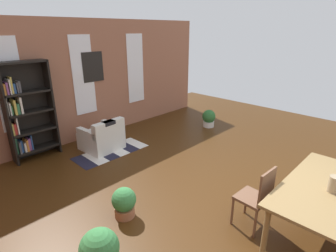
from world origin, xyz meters
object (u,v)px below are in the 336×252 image
armchair_white (102,138)px  potted_plant_window (100,250)px  potted_plant_by_shelf (124,202)px  dining_table (333,195)px  potted_plant_corner (209,118)px  bookshelf_tall (26,113)px  vase_on_table (334,184)px  dining_chair_far_left (257,196)px

armchair_white → potted_plant_window: armchair_white is taller
potted_plant_by_shelf → potted_plant_window: bearing=-142.6°
armchair_white → potted_plant_by_shelf: (-1.10, -2.28, -0.03)m
dining_table → potted_plant_window: (-2.35, 1.68, -0.37)m
armchair_white → potted_plant_by_shelf: 2.54m
armchair_white → potted_plant_corner: (2.97, -0.88, -0.02)m
dining_table → bookshelf_tall: (-1.76, 5.27, 0.34)m
potted_plant_corner → armchair_white: bearing=163.5°
armchair_white → potted_plant_corner: size_ratio=1.72×
dining_table → potted_plant_corner: 4.48m
potted_plant_by_shelf → potted_plant_corner: bearing=19.0°
dining_table → vase_on_table: bearing=180.0°
dining_chair_far_left → potted_plant_window: (-1.92, 0.91, -0.19)m
vase_on_table → potted_plant_by_shelf: size_ratio=0.44×
dining_table → potted_plant_corner: size_ratio=3.82×
dining_table → potted_plant_window: size_ratio=3.25×
vase_on_table → potted_plant_window: (-2.29, 1.68, -0.55)m
potted_plant_by_shelf → armchair_white: bearing=64.3°
potted_plant_by_shelf → potted_plant_window: 1.00m
vase_on_table → potted_plant_window: size_ratio=0.36×
dining_table → potted_plant_by_shelf: 2.80m
dining_chair_far_left → potted_plant_by_shelf: 1.91m
dining_table → bookshelf_tall: bearing=108.5°
dining_table → bookshelf_tall: size_ratio=0.91×
potted_plant_by_shelf → dining_table: bearing=-55.6°
dining_table → potted_plant_by_shelf: (-1.56, 2.28, -0.45)m
bookshelf_tall → dining_table: bearing=-71.5°
potted_plant_by_shelf → dining_chair_far_left: bearing=-53.1°
potted_plant_window → potted_plant_by_shelf: bearing=37.4°
bookshelf_tall → armchair_white: size_ratio=2.43×
bookshelf_tall → potted_plant_by_shelf: 3.10m
dining_table → bookshelf_tall: 5.57m
potted_plant_window → potted_plant_corner: bearing=22.4°
vase_on_table → dining_table: bearing=-0.0°
dining_chair_far_left → potted_plant_corner: dining_chair_far_left is taller
potted_plant_corner → potted_plant_window: size_ratio=0.85×
potted_plant_window → bookshelf_tall: bearing=80.6°
dining_chair_far_left → bookshelf_tall: bearing=106.5°
dining_table → vase_on_table: 0.19m
armchair_white → potted_plant_by_shelf: size_ratio=1.81×
dining_table → dining_chair_far_left: 0.90m
dining_table → potted_plant_by_shelf: size_ratio=4.01×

